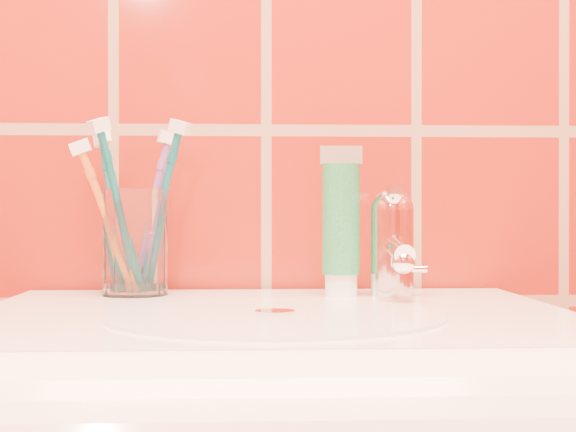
{
  "coord_description": "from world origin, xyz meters",
  "views": [
    {
      "loc": [
        -0.03,
        0.13,
        0.94
      ],
      "look_at": [
        0.02,
        1.08,
        0.94
      ],
      "focal_mm": 55.0,
      "sensor_mm": 36.0,
      "label": 1
    }
  ],
  "objects": [
    {
      "name": "glass_tumbler",
      "position": [
        -0.15,
        1.12,
        0.91
      ],
      "size": [
        0.09,
        0.09,
        0.12
      ],
      "primitive_type": "cylinder",
      "rotation": [
        0.0,
        0.0,
        -0.2
      ],
      "color": "white",
      "rests_on": "pedestal_sink"
    },
    {
      "name": "toothbrush_3",
      "position": [
        -0.13,
        1.14,
        0.94
      ],
      "size": [
        0.1,
        0.08,
        0.19
      ],
      "primitive_type": null,
      "rotation": [
        0.23,
        0.0,
        1.89
      ],
      "color": "#7C4798",
      "rests_on": "glass_tumbler"
    },
    {
      "name": "toothbrush_2",
      "position": [
        -0.17,
        1.14,
        0.94
      ],
      "size": [
        0.12,
        0.14,
        0.2
      ],
      "primitive_type": null,
      "rotation": [
        0.33,
        0.0,
        -2.51
      ],
      "color": "#0D656F",
      "rests_on": "glass_tumbler"
    },
    {
      "name": "toothpaste_tube",
      "position": [
        0.08,
        1.1,
        0.93
      ],
      "size": [
        0.05,
        0.04,
        0.17
      ],
      "rotation": [
        0.0,
        0.0,
        -0.02
      ],
      "color": "white",
      "rests_on": "pedestal_sink"
    },
    {
      "name": "toothbrush_4",
      "position": [
        -0.18,
        1.11,
        0.93
      ],
      "size": [
        0.11,
        0.1,
        0.18
      ],
      "primitive_type": null,
      "rotation": [
        0.36,
        0.0,
        -1.39
      ],
      "color": "orange",
      "rests_on": "glass_tumbler"
    },
    {
      "name": "toothbrush_1",
      "position": [
        -0.16,
        1.09,
        0.95
      ],
      "size": [
        0.13,
        0.13,
        0.21
      ],
      "primitive_type": null,
      "rotation": [
        0.3,
        0.0,
        -0.77
      ],
      "color": "#0B5F61",
      "rests_on": "glass_tumbler"
    },
    {
      "name": "toothbrush_0",
      "position": [
        -0.12,
        1.12,
        0.95
      ],
      "size": [
        0.12,
        0.11,
        0.21
      ],
      "primitive_type": null,
      "rotation": [
        0.29,
        0.0,
        1.09
      ],
      "color": "#0C5D67",
      "rests_on": "glass_tumbler"
    },
    {
      "name": "faucet",
      "position": [
        0.14,
        1.09,
        0.91
      ],
      "size": [
        0.05,
        0.11,
        0.12
      ],
      "color": "white",
      "rests_on": "pedestal_sink"
    }
  ]
}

